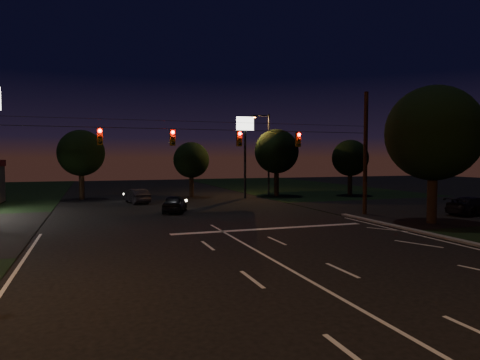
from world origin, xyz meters
name	(u,v)px	position (x,y,z in m)	size (l,w,h in m)	color
ground	(328,291)	(0.00, 0.00, 0.00)	(140.00, 140.00, 0.00)	black
cross_street_right	(440,209)	(20.00, 16.00, 0.00)	(20.00, 16.00, 0.02)	black
stop_bar	(271,229)	(3.00, 11.50, 0.01)	(12.00, 0.50, 0.01)	silver
utility_pole_right	(364,215)	(12.00, 15.00, 0.00)	(0.30, 0.30, 9.00)	black
signal_span	(207,137)	(0.00, 14.96, 5.50)	(24.00, 0.40, 1.56)	black
pole_sign_right	(245,138)	(8.00, 30.00, 6.24)	(1.80, 0.30, 8.40)	black
street_light_right_far	(267,148)	(11.24, 32.00, 5.24)	(2.20, 0.35, 9.00)	black
tree_right_near	(432,135)	(13.53, 10.17, 5.68)	(6.00, 6.00, 8.76)	black
tree_far_b	(81,154)	(-7.98, 34.13, 4.61)	(4.60, 4.60, 6.98)	black
tree_far_c	(191,161)	(3.02, 33.10, 3.90)	(3.80, 3.80, 5.86)	black
tree_far_d	(276,152)	(12.02, 31.13, 4.83)	(4.80, 4.80, 7.30)	black
tree_far_e	(350,158)	(20.02, 29.11, 4.11)	(4.00, 4.00, 6.18)	black
car_oncoming_a	(175,204)	(-1.00, 20.95, 0.67)	(1.58, 3.92, 1.33)	black
car_oncoming_b	(137,196)	(-3.12, 28.75, 0.66)	(1.40, 4.01, 1.32)	black
car_cross	(473,206)	(19.36, 12.16, 0.67)	(1.89, 4.64, 1.35)	black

